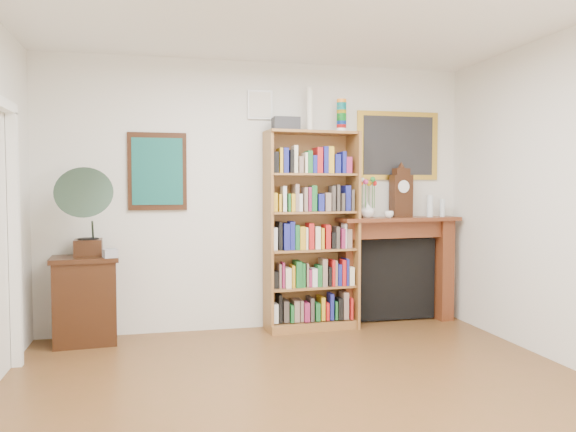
# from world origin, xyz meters

# --- Properties ---
(room) EXTENTS (4.51, 5.01, 2.81)m
(room) POSITION_xyz_m (0.00, 0.00, 1.40)
(room) COLOR brown
(room) RESTS_ON ground
(teal_poster) EXTENTS (0.58, 0.04, 0.78)m
(teal_poster) POSITION_xyz_m (-1.05, 2.48, 1.65)
(teal_poster) COLOR black
(teal_poster) RESTS_ON back_wall
(small_picture) EXTENTS (0.26, 0.04, 0.30)m
(small_picture) POSITION_xyz_m (0.00, 2.48, 2.35)
(small_picture) COLOR white
(small_picture) RESTS_ON back_wall
(gilt_painting) EXTENTS (0.95, 0.04, 0.75)m
(gilt_painting) POSITION_xyz_m (1.55, 2.48, 1.95)
(gilt_painting) COLOR gold
(gilt_painting) RESTS_ON back_wall
(bookshelf) EXTENTS (0.98, 0.41, 2.38)m
(bookshelf) POSITION_xyz_m (0.51, 2.31, 1.16)
(bookshelf) COLOR brown
(bookshelf) RESTS_ON floor
(side_cabinet) EXTENTS (0.65, 0.49, 0.84)m
(side_cabinet) POSITION_xyz_m (-1.73, 2.26, 0.42)
(side_cabinet) COLOR black
(side_cabinet) RESTS_ON floor
(fireplace) EXTENTS (1.40, 0.44, 1.16)m
(fireplace) POSITION_xyz_m (1.51, 2.40, 0.69)
(fireplace) COLOR #552613
(fireplace) RESTS_ON floor
(gramophone) EXTENTS (0.55, 0.67, 0.84)m
(gramophone) POSITION_xyz_m (-1.71, 2.18, 1.31)
(gramophone) COLOR black
(gramophone) RESTS_ON side_cabinet
(cd_stack) EXTENTS (0.15, 0.15, 0.08)m
(cd_stack) POSITION_xyz_m (-1.49, 2.12, 0.88)
(cd_stack) COLOR silver
(cd_stack) RESTS_ON side_cabinet
(mantel_clock) EXTENTS (0.24, 0.16, 0.53)m
(mantel_clock) POSITION_xyz_m (1.55, 2.38, 1.42)
(mantel_clock) COLOR black
(mantel_clock) RESTS_ON fireplace
(flower_vase) EXTENTS (0.18, 0.18, 0.16)m
(flower_vase) POSITION_xyz_m (1.15, 2.37, 1.25)
(flower_vase) COLOR white
(flower_vase) RESTS_ON fireplace
(teacup) EXTENTS (0.12, 0.12, 0.07)m
(teacup) POSITION_xyz_m (1.36, 2.25, 1.20)
(teacup) COLOR silver
(teacup) RESTS_ON fireplace
(bottle_left) EXTENTS (0.07, 0.07, 0.24)m
(bottle_left) POSITION_xyz_m (1.88, 2.34, 1.28)
(bottle_left) COLOR silver
(bottle_left) RESTS_ON fireplace
(bottle_right) EXTENTS (0.06, 0.06, 0.20)m
(bottle_right) POSITION_xyz_m (2.04, 2.36, 1.26)
(bottle_right) COLOR silver
(bottle_right) RESTS_ON fireplace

